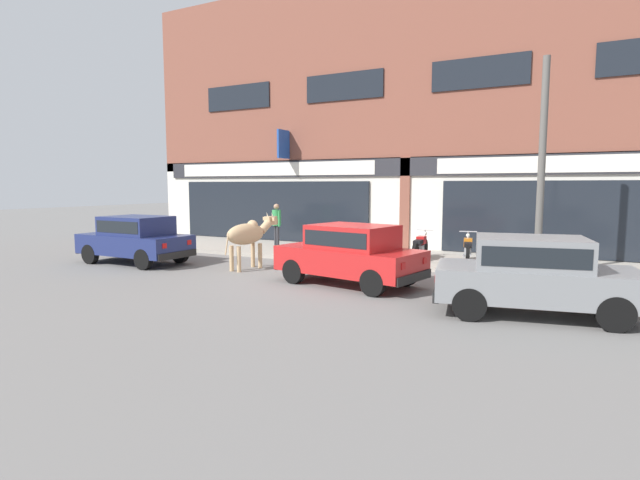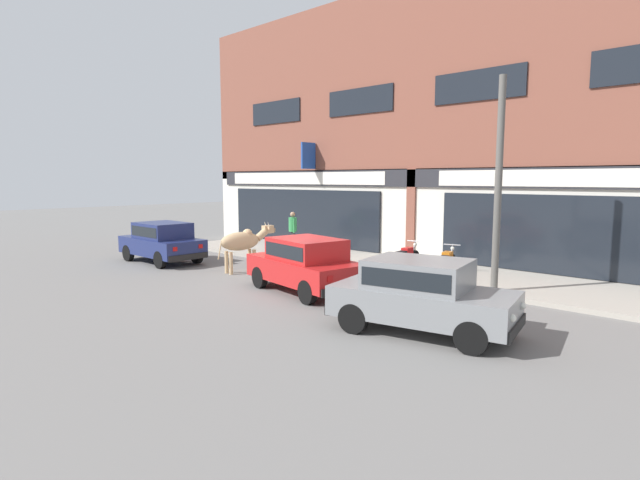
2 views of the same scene
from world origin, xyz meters
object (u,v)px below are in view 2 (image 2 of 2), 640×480
cow (243,241)px  pedestrian (293,227)px  motorcycle_1 (446,263)px  car_0 (421,292)px  motorcycle_0 (405,258)px  car_1 (162,240)px  car_2 (305,262)px  utility_pole (498,185)px

cow → pedestrian: bearing=110.9°
motorcycle_1 → pedestrian: (-6.85, 0.24, 0.60)m
car_0 → motorcycle_0: bearing=125.8°
car_1 → pedestrian: bearing=62.4°
car_2 → utility_pole: bearing=37.6°
motorcycle_1 → pedestrian: pedestrian is taller
car_1 → motorcycle_0: 8.76m
motorcycle_0 → cow: bearing=-140.5°
car_2 → motorcycle_0: bearing=82.8°
motorcycle_1 → pedestrian: size_ratio=1.12×
car_1 → pedestrian: (2.29, 4.39, 0.30)m
cow → motorcycle_0: cow is taller
motorcycle_1 → car_2: bearing=-115.4°
pedestrian → car_2: bearing=-41.3°
motorcycle_0 → utility_pole: 4.25m
car_1 → car_2: size_ratio=0.96×
cow → utility_pole: bearing=17.1°
car_1 → pedestrian: 4.97m
car_0 → car_1: bearing=175.3°
cow → utility_pole: 8.01m
cow → car_2: (3.54, -0.72, -0.19)m
car_0 → car_2: same height
cow → car_1: cow is taller
car_2 → pedestrian: size_ratio=2.37×
cow → pedestrian: size_ratio=1.34×
cow → car_1: size_ratio=0.59×
cow → motorcycle_1: bearing=31.5°
motorcycle_1 → pedestrian: bearing=178.0°
motorcycle_1 → utility_pole: 3.24m
car_2 → motorcycle_1: 4.52m
car_2 → utility_pole: (3.91, 3.01, 2.04)m
motorcycle_0 → motorcycle_1: same height
car_2 → pedestrian: bearing=138.7°
car_2 → car_1: bearing=-179.4°
motorcycle_0 → motorcycle_1: 1.43m
car_1 → cow: bearing=12.2°
motorcycle_0 → utility_pole: size_ratio=0.33×
car_1 → car_2: bearing=0.6°
car_1 → motorcycle_0: size_ratio=2.00×
cow → car_0: cow is taller
car_0 → motorcycle_1: (-2.22, 5.09, -0.29)m
pedestrian → utility_pole: utility_pole is taller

